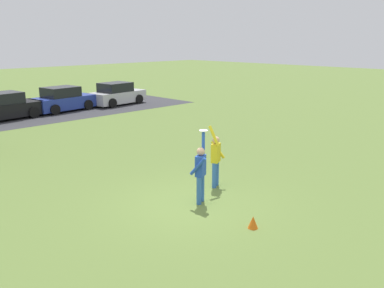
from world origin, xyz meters
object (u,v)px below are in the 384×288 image
at_px(person_defender, 216,157).
at_px(parked_car_blue, 63,100).
at_px(person_catcher, 201,170).
at_px(parked_car_black, 4,107).
at_px(parked_car_silver, 117,94).
at_px(frisbee_disc, 203,131).
at_px(field_cone_orange, 253,222).

relative_size(person_defender, parked_car_blue, 0.48).
bearing_deg(parked_car_blue, person_catcher, -112.38).
xyz_separation_m(parked_car_black, parked_car_blue, (3.89, 0.30, 0.00)).
xyz_separation_m(person_catcher, parked_car_black, (1.07, 16.97, -0.25)).
relative_size(person_defender, parked_car_silver, 0.48).
height_order(parked_car_black, parked_car_silver, same).
bearing_deg(frisbee_disc, parked_car_silver, 62.39).
height_order(parked_car_black, field_cone_orange, parked_car_black).
height_order(person_catcher, parked_car_black, person_catcher).
bearing_deg(person_defender, person_catcher, 0.00).
bearing_deg(field_cone_orange, frisbee_disc, 77.59).
bearing_deg(frisbee_disc, parked_car_blue, 74.52).
xyz_separation_m(parked_car_blue, field_cone_orange, (-5.24, -19.35, -0.57)).
bearing_deg(parked_car_black, parked_car_blue, -2.00).
bearing_deg(field_cone_orange, person_defender, 59.31).
height_order(parked_car_blue, field_cone_orange, parked_car_blue).
xyz_separation_m(frisbee_disc, field_cone_orange, (-0.48, -2.17, -1.93)).
xyz_separation_m(person_defender, parked_car_blue, (3.65, 16.68, -0.25)).
bearing_deg(person_catcher, parked_car_black, 62.16).
xyz_separation_m(parked_car_black, parked_car_silver, (7.98, 0.03, 0.00)).
relative_size(frisbee_disc, parked_car_black, 0.06).
height_order(person_catcher, person_defender, person_catcher).
height_order(person_catcher, frisbee_disc, frisbee_disc).
relative_size(person_catcher, parked_car_blue, 0.49).
distance_m(person_defender, frisbee_disc, 1.65).
relative_size(person_catcher, field_cone_orange, 6.50).
xyz_separation_m(parked_car_blue, parked_car_silver, (4.09, -0.26, 0.00)).
relative_size(parked_car_black, field_cone_orange, 13.36).
bearing_deg(parked_car_black, parked_car_silver, -6.11).
relative_size(parked_car_black, parked_car_blue, 1.00).
relative_size(frisbee_disc, parked_car_blue, 0.06).
bearing_deg(field_cone_orange, parked_car_silver, 63.96).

